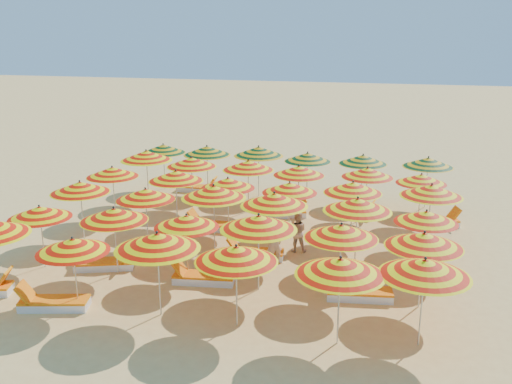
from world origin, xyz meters
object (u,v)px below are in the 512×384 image
umbrella_23 (431,191)px  lounger_8 (352,212)px  umbrella_12 (80,187)px  umbrella_19 (176,176)px  umbrella_9 (259,223)px  umbrella_15 (274,200)px  umbrella_17 (426,217)px  umbrella_5 (425,268)px  lounger_7 (284,213)px  umbrella_3 (236,254)px  umbrella_16 (358,205)px  lounger_9 (435,222)px  umbrella_18 (112,172)px  umbrella_30 (163,149)px  umbrella_29 (421,179)px  umbrella_31 (207,151)px  umbrella_35 (428,162)px  lounger_1 (53,303)px  umbrella_4 (340,267)px  beachgoer_b (297,232)px  umbrella_1 (73,245)px  umbrella_20 (228,183)px  lounger_10 (198,188)px  umbrella_8 (186,221)px  umbrella_7 (114,215)px  umbrella_26 (248,165)px  umbrella_13 (146,194)px  lounger_3 (202,277)px  umbrella_22 (353,188)px  umbrella_6 (40,212)px  umbrella_10 (341,232)px  umbrella_14 (214,192)px  umbrella_25 (191,162)px  lounger_4 (358,293)px  umbrella_2 (157,241)px  lounger_2 (106,264)px  umbrella_11 (424,240)px  lounger_6 (212,226)px  lounger_5 (254,253)px  umbrella_32 (259,151)px  umbrella_28 (367,173)px  beachgoer_a (274,243)px  umbrella_24 (146,156)px

umbrella_23 → lounger_8: (-2.66, 2.43, -1.71)m
umbrella_12 → umbrella_19: size_ratio=0.90×
umbrella_9 → umbrella_15: umbrella_9 is taller
umbrella_15 → umbrella_17: 4.40m
umbrella_5 → lounger_7: bearing=120.3°
umbrella_3 → umbrella_23: (4.54, 6.57, 0.04)m
umbrella_16 → lounger_9: 5.24m
umbrella_18 → umbrella_30: 4.28m
umbrella_29 → umbrella_31: bearing=167.9°
umbrella_35 → lounger_1: (-9.33, -11.22, -1.68)m
umbrella_4 → beachgoer_b: bearing=110.1°
umbrella_1 → umbrella_9: umbrella_9 is taller
umbrella_3 → umbrella_20: umbrella_3 is taller
lounger_7 → beachgoer_b: size_ratio=1.40×
umbrella_16 → lounger_10: umbrella_16 is taller
umbrella_1 → umbrella_8: size_ratio=1.21×
umbrella_5 → umbrella_8: (-6.29, 2.11, -0.18)m
umbrella_7 → umbrella_9: umbrella_9 is taller
umbrella_15 → umbrella_29: size_ratio=1.14×
umbrella_30 → umbrella_31: 2.09m
umbrella_17 → umbrella_26: umbrella_26 is taller
beachgoer_b → umbrella_13: bearing=-1.8°
lounger_3 → umbrella_22: bearing=-137.4°
umbrella_6 → umbrella_10: size_ratio=0.94×
umbrella_3 → umbrella_35: umbrella_35 is taller
umbrella_1 → umbrella_14: umbrella_14 is taller
umbrella_22 → umbrella_23: (2.47, 0.06, 0.06)m
umbrella_5 → umbrella_25: umbrella_5 is taller
umbrella_15 → umbrella_18: umbrella_15 is taller
umbrella_30 → lounger_4: size_ratio=1.35×
umbrella_29 → lounger_9: (0.60, -0.16, -1.52)m
umbrella_3 → umbrella_17: 6.15m
umbrella_2 → lounger_3: bearing=79.7°
umbrella_6 → lounger_2: (1.84, 0.32, -1.54)m
umbrella_11 → lounger_3: bearing=-179.8°
lounger_6 → umbrella_1: bearing=76.1°
umbrella_25 → lounger_2: (-0.31, -6.38, -1.67)m
umbrella_29 → lounger_2: size_ratio=1.22×
umbrella_29 → umbrella_19: bearing=-164.7°
umbrella_35 → lounger_5: (-5.23, -6.75, -1.68)m
umbrella_5 → umbrella_16: (-1.78, 4.20, 0.02)m
umbrella_2 → lounger_3: (0.37, 2.02, -1.78)m
umbrella_26 → umbrella_32: (-0.14, 2.15, 0.10)m
lounger_1 → umbrella_28: bearing=-142.7°
umbrella_10 → lounger_10: size_ratio=1.41×
lounger_3 → beachgoer_a: 2.50m
umbrella_30 → lounger_9: 11.74m
umbrella_20 → umbrella_24: bearing=149.3°
umbrella_19 → umbrella_28: bearing=20.3°
umbrella_7 → lounger_10: (-0.76, 8.75, -1.64)m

